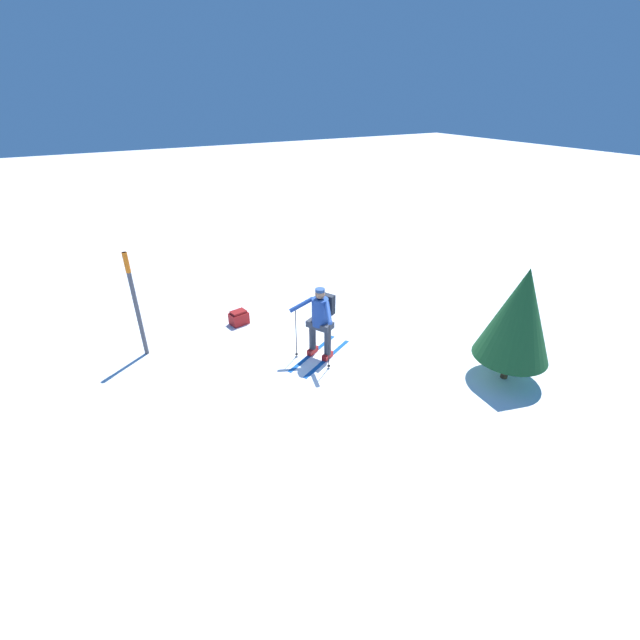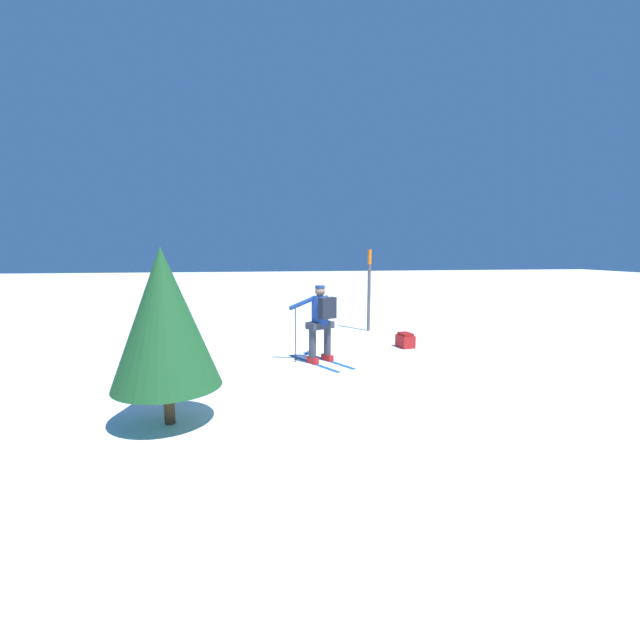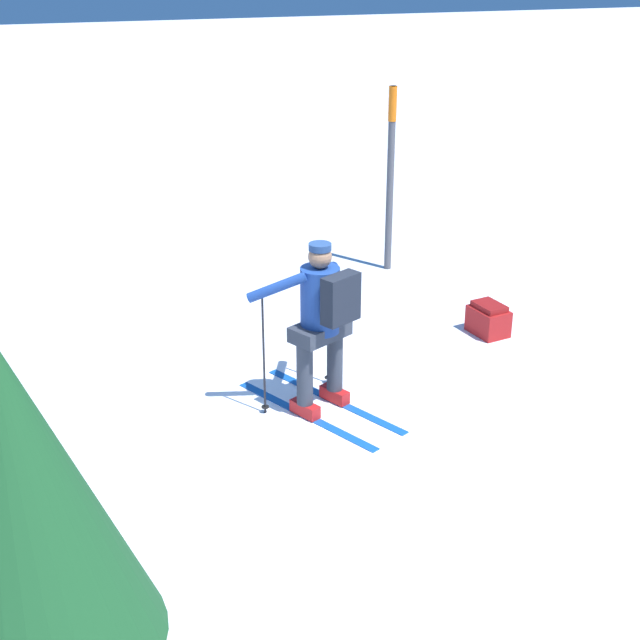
{
  "view_description": "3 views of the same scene",
  "coord_description": "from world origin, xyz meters",
  "px_view_note": "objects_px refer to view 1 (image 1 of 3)",
  "views": [
    {
      "loc": [
        -6.77,
        4.25,
        5.18
      ],
      "look_at": [
        0.12,
        0.38,
        0.9
      ],
      "focal_mm": 24.0,
      "sensor_mm": 36.0,
      "label": 1
    },
    {
      "loc": [
        -1.28,
        -8.26,
        2.32
      ],
      "look_at": [
        0.12,
        0.38,
        0.9
      ],
      "focal_mm": 24.0,
      "sensor_mm": 36.0,
      "label": 2
    },
    {
      "loc": [
        -2.06,
        -6.55,
        4.08
      ],
      "look_at": [
        0.12,
        0.38,
        0.9
      ],
      "focal_mm": 50.0,
      "sensor_mm": 36.0,
      "label": 3
    }
  ],
  "objects_px": {
    "dropped_backpack": "(239,318)",
    "skier": "(321,318)",
    "pine_tree": "(519,314)",
    "trail_marker": "(134,298)"
  },
  "relations": [
    {
      "from": "dropped_backpack",
      "to": "trail_marker",
      "type": "height_order",
      "value": "trail_marker"
    },
    {
      "from": "skier",
      "to": "trail_marker",
      "type": "xyz_separation_m",
      "value": [
        1.97,
        3.32,
        0.43
      ]
    },
    {
      "from": "dropped_backpack",
      "to": "trail_marker",
      "type": "bearing_deg",
      "value": 97.35
    },
    {
      "from": "skier",
      "to": "dropped_backpack",
      "type": "distance_m",
      "value": 2.61
    },
    {
      "from": "skier",
      "to": "pine_tree",
      "type": "distance_m",
      "value": 3.86
    },
    {
      "from": "dropped_backpack",
      "to": "trail_marker",
      "type": "relative_size",
      "value": 0.2
    },
    {
      "from": "skier",
      "to": "trail_marker",
      "type": "bearing_deg",
      "value": 59.41
    },
    {
      "from": "pine_tree",
      "to": "skier",
      "type": "bearing_deg",
      "value": 48.32
    },
    {
      "from": "trail_marker",
      "to": "skier",
      "type": "bearing_deg",
      "value": -120.59
    },
    {
      "from": "dropped_backpack",
      "to": "skier",
      "type": "bearing_deg",
      "value": -154.84
    }
  ]
}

